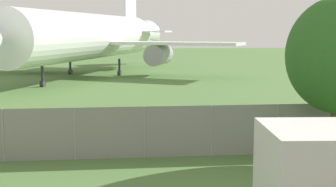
% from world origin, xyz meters
% --- Properties ---
extents(perimeter_fence, '(56.07, 0.07, 1.94)m').
position_xyz_m(perimeter_fence, '(-0.00, 11.16, 0.97)').
color(perimeter_fence, gray).
rests_on(perimeter_fence, ground).
extents(airplane, '(30.78, 39.34, 13.55)m').
position_xyz_m(airplane, '(-3.83, 43.67, 4.08)').
color(airplane, white).
rests_on(airplane, ground).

